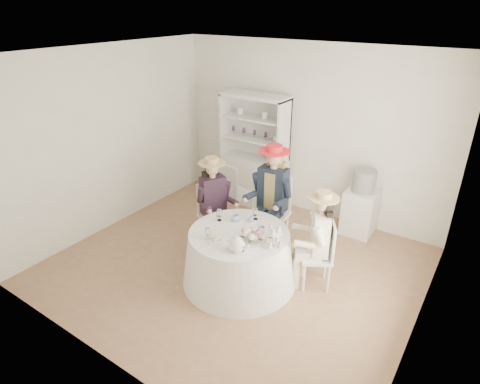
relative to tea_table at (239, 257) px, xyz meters
The scene contains 23 objects.
ground 0.47m from the tea_table, 132.30° to the left, with size 4.50×4.50×0.00m, color #8C6246.
ceiling 2.37m from the tea_table, 132.30° to the left, with size 4.50×4.50×0.00m, color white.
wall_back 2.46m from the tea_table, 95.48° to the left, with size 4.50×4.50×0.00m, color silver.
wall_front 2.04m from the tea_table, 96.94° to the right, with size 4.50×4.50×0.00m, color silver.
wall_left 2.67m from the tea_table, behind, with size 4.50×4.50×0.00m, color silver.
wall_right 2.28m from the tea_table, ahead, with size 4.50×4.50×0.00m, color silver.
tea_table is the anchor object (origin of this frame).
hutch 2.24m from the tea_table, 117.41° to the left, with size 1.26×0.77×1.90m.
side_table 2.16m from the tea_table, 67.10° to the left, with size 0.45×0.45×0.69m, color silver.
hatbox 2.22m from the tea_table, 67.10° to the left, with size 0.33×0.33×0.33m, color black.
guest_left 1.02m from the tea_table, 146.40° to the left, with size 0.56×0.51×1.32m.
guest_mid 1.07m from the tea_table, 95.40° to the left, with size 0.55×0.58×1.52m.
guest_right 1.01m from the tea_table, 29.11° to the left, with size 0.55×0.50×1.28m.
spare_chair 1.51m from the tea_table, 127.39° to the left, with size 0.49×0.49×1.00m.
teacup_a 0.48m from the tea_table, 134.34° to the left, with size 0.09×0.09×0.07m, color white.
teacup_b 0.49m from the tea_table, 95.14° to the left, with size 0.07×0.07×0.06m, color white.
teacup_c 0.47m from the tea_table, 32.81° to the left, with size 0.09×0.09×0.07m, color white.
flower_bowl 0.43m from the tea_table, ahead, with size 0.20×0.20×0.05m, color white.
flower_arrangement 0.50m from the tea_table, 14.28° to the right, with size 0.19×0.19×0.07m.
table_teapot 0.59m from the tea_table, 59.31° to the right, with size 0.26×0.18×0.19m.
sandwich_plate 0.48m from the tea_table, 113.57° to the right, with size 0.24×0.24×0.05m.
cupcake_stand 0.65m from the tea_table, ahead, with size 0.25×0.25×0.24m.
stemware_set 0.43m from the tea_table, 26.57° to the left, with size 0.82×0.79×0.15m.
Camera 1 is at (2.54, -3.65, 3.21)m, focal length 30.00 mm.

